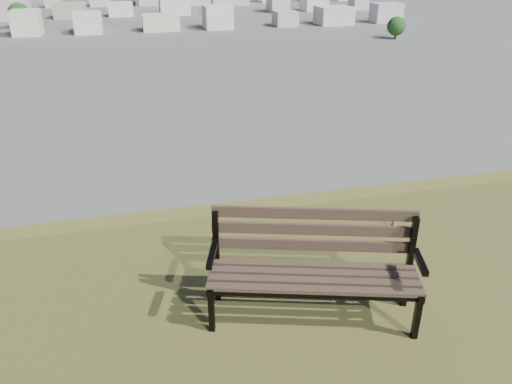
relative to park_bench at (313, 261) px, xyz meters
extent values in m
cube|color=#453527|center=(-0.08, -0.27, -0.09)|extent=(1.74, 0.61, 0.03)
cube|color=#453527|center=(-0.05, -0.16, -0.09)|extent=(1.74, 0.61, 0.03)
cube|color=#453527|center=(-0.01, -0.04, -0.09)|extent=(1.74, 0.61, 0.03)
cube|color=#453527|center=(0.02, 0.07, -0.09)|extent=(1.74, 0.61, 0.03)
cube|color=#453527|center=(0.05, 0.15, 0.07)|extent=(1.72, 0.56, 0.10)
cube|color=#453527|center=(0.05, 0.17, 0.21)|extent=(1.72, 0.56, 0.10)
cube|color=#453527|center=(0.06, 0.20, 0.36)|extent=(1.72, 0.56, 0.10)
cube|color=black|center=(-0.91, -0.04, -0.31)|extent=(0.07, 0.07, 0.44)
cube|color=black|center=(-0.78, 0.37, -0.07)|extent=(0.07, 0.07, 0.92)
cube|color=black|center=(-0.85, 0.15, -0.12)|extent=(0.19, 0.49, 0.05)
cube|color=black|center=(-0.86, 0.11, 0.13)|extent=(0.15, 0.36, 0.04)
cube|color=black|center=(0.73, -0.54, -0.31)|extent=(0.07, 0.07, 0.44)
cube|color=black|center=(0.86, -0.13, -0.07)|extent=(0.07, 0.07, 0.92)
cube|color=black|center=(0.79, -0.35, -0.12)|extent=(0.19, 0.49, 0.05)
cube|color=black|center=(0.77, -0.40, 0.13)|extent=(0.15, 0.36, 0.04)
cube|color=black|center=(-0.09, -0.28, -0.14)|extent=(1.73, 0.57, 0.04)
cube|color=black|center=(0.03, 0.08, -0.14)|extent=(1.73, 0.57, 0.04)
cone|color=brown|center=(1.46, 1.18, -0.44)|extent=(0.08, 0.08, 0.18)
cube|color=#B8AA9E|center=(-36.94, 197.98, -22.03)|extent=(11.00, 11.00, 7.00)
cube|color=beige|center=(-12.94, 197.98, -22.03)|extent=(11.00, 11.00, 7.00)
cube|color=#AAA9AE|center=(11.06, 197.98, -22.03)|extent=(11.00, 11.00, 7.00)
cube|color=#BFB09B|center=(35.06, 197.98, -22.03)|extent=(11.00, 11.00, 7.00)
cube|color=tan|center=(59.06, 197.98, -22.03)|extent=(11.00, 11.00, 7.00)
cube|color=beige|center=(83.06, 197.98, -22.03)|extent=(11.00, 11.00, 7.00)
cube|color=#ADA69D|center=(107.06, 197.98, -22.03)|extent=(11.00, 11.00, 7.00)
cube|color=#AAA9AE|center=(-48.94, 247.98, -22.03)|extent=(11.00, 11.00, 7.00)
cube|color=#BFB09B|center=(-24.94, 247.98, -22.03)|extent=(11.00, 11.00, 7.00)
cube|color=tan|center=(-0.94, 247.98, -22.03)|extent=(11.00, 11.00, 7.00)
cube|color=beige|center=(23.06, 247.98, -22.03)|extent=(11.00, 11.00, 7.00)
cube|color=#ADA69D|center=(47.06, 247.98, -22.03)|extent=(11.00, 11.00, 7.00)
cube|color=beige|center=(71.06, 247.98, -22.03)|extent=(11.00, 11.00, 7.00)
cube|color=#B8AA9E|center=(95.06, 247.98, -22.03)|extent=(11.00, 11.00, 7.00)
cube|color=beige|center=(119.06, 247.98, -22.03)|extent=(11.00, 11.00, 7.00)
cube|color=beige|center=(-60.94, 297.98, -22.03)|extent=(11.00, 11.00, 7.00)
cube|color=#ADA69D|center=(-36.94, 297.98, -22.03)|extent=(11.00, 11.00, 7.00)
cylinder|color=#311F18|center=(89.06, 157.98, -24.48)|extent=(0.80, 0.80, 2.10)
sphere|color=black|center=(89.06, 157.98, -21.33)|extent=(6.30, 6.30, 6.30)
cylinder|color=#311F18|center=(-40.94, 217.98, -24.18)|extent=(0.80, 0.80, 2.70)
sphere|color=black|center=(-40.94, 217.98, -20.13)|extent=(8.10, 8.10, 8.10)
cylinder|color=#311F18|center=(129.06, 277.98, -24.55)|extent=(0.80, 0.80, 1.95)
cylinder|color=#311F18|center=(39.06, 297.98, -24.48)|extent=(0.80, 0.80, 2.10)
camera|label=1|loc=(-1.36, -3.37, 2.42)|focal=35.00mm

